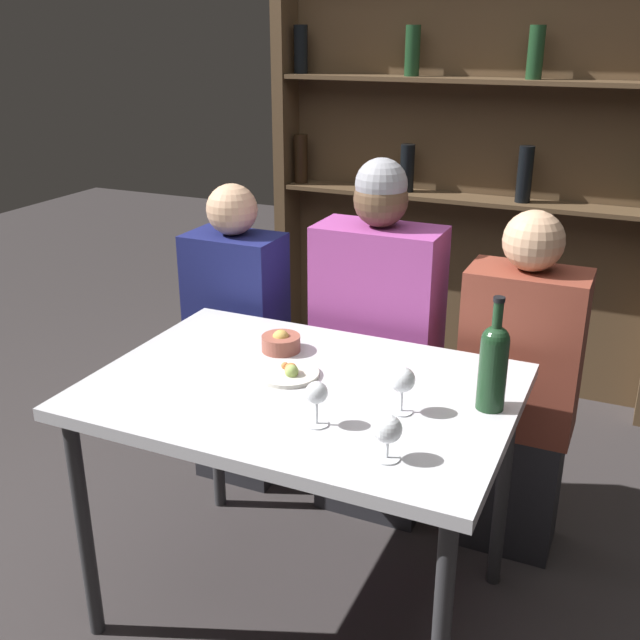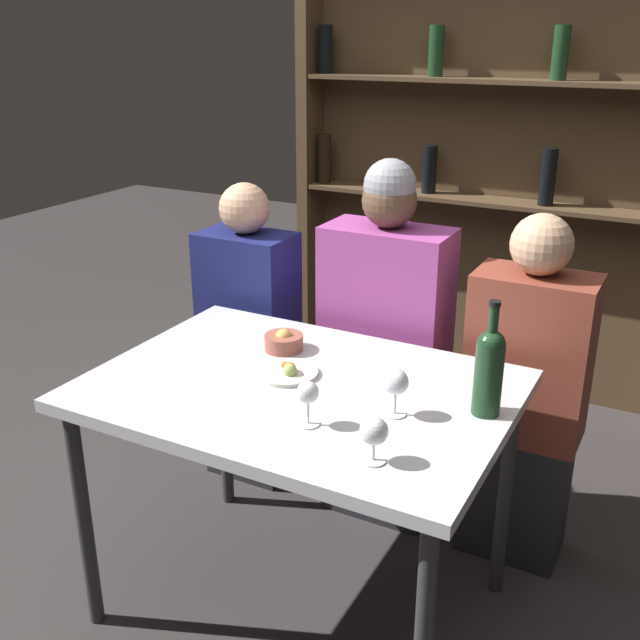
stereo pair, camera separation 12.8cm
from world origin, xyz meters
name	(u,v)px [view 2 (the right image)]	position (x,y,z in m)	size (l,w,h in m)	color
ground_plane	(302,603)	(0.00, 0.00, 0.00)	(10.00, 10.00, 0.00)	#332D2D
dining_table	(299,407)	(0.00, 0.00, 0.69)	(1.16, 0.83, 0.77)	silver
wine_rack_wall	(492,153)	(0.00, 1.79, 1.16)	(1.88, 0.21, 2.26)	#4C3823
wine_bottle	(489,367)	(0.50, 0.08, 0.90)	(0.07, 0.07, 0.31)	#19381E
wine_glass_0	(396,384)	(0.30, -0.04, 0.85)	(0.07, 0.07, 0.13)	silver
wine_glass_1	(374,433)	(0.34, -0.26, 0.84)	(0.07, 0.07, 0.11)	silver
wine_glass_2	(308,395)	(0.13, -0.18, 0.85)	(0.06, 0.06, 0.12)	silver
food_plate_0	(288,372)	(-0.06, 0.04, 0.78)	(0.18, 0.18, 0.04)	silver
snack_bowl	(284,341)	(-0.16, 0.19, 0.79)	(0.12, 0.12, 0.07)	#995142
seated_person_left	(249,344)	(-0.55, 0.59, 0.56)	(0.35, 0.22, 1.18)	#26262B
seated_person_center	(384,357)	(0.01, 0.59, 0.62)	(0.43, 0.22, 1.31)	#26262B
seated_person_right	(524,404)	(0.50, 0.59, 0.56)	(0.37, 0.22, 1.18)	#26262B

